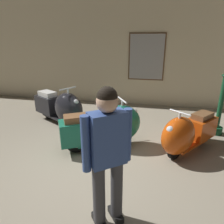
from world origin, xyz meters
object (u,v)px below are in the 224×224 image
scooter_1 (108,127)px  scooter_2 (186,134)px  scooter_0 (62,108)px  visitor_0 (108,152)px

scooter_1 → scooter_2: bearing=-27.3°
scooter_0 → visitor_0: visitor_0 is taller
scooter_2 → visitor_0: bearing=9.0°
scooter_0 → scooter_2: scooter_0 is taller
scooter_1 → visitor_0: size_ratio=0.98×
scooter_0 → visitor_0: (1.92, -2.79, 0.53)m
scooter_0 → visitor_0: bearing=-26.5°
scooter_1 → scooter_2: scooter_1 is taller
scooter_0 → scooter_2: (3.03, -0.85, -0.05)m
scooter_0 → scooter_1: size_ratio=1.03×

